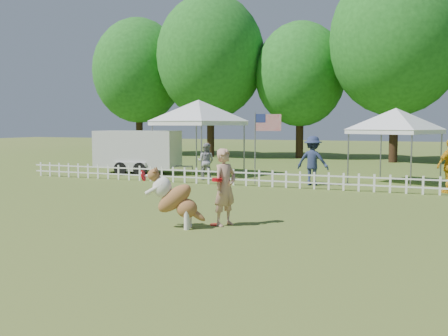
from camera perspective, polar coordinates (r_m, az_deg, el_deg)
name	(u,v)px	position (r m, az deg, el deg)	size (l,w,h in m)	color
ground	(195,224)	(11.36, -3.39, -6.37)	(120.00, 120.00, 0.00)	#3E611E
picket_fence	(279,179)	(17.82, 6.33, -1.27)	(22.00, 0.08, 0.60)	white
handler	(225,187)	(11.01, 0.11, -2.21)	(0.62, 0.41, 1.71)	tan
dog	(175,198)	(10.80, -5.58, -3.48)	(1.26, 0.42, 1.30)	brown
frisbee_on_turf	(215,225)	(11.19, -1.06, -6.48)	(0.22, 0.22, 0.02)	red
canopy_tent_left	(199,138)	(22.28, -2.91, 3.43)	(3.15, 3.15, 3.26)	white
canopy_tent_right	(395,147)	(20.00, 18.94, 2.32)	(2.70, 2.70, 2.80)	white
cargo_trailer	(138,152)	(23.12, -9.79, 1.85)	(4.54, 2.00, 2.00)	silver
flag_pole	(255,148)	(18.74, 3.57, 2.25)	(1.03, 0.11, 2.68)	gray
spectator_a	(206,161)	(20.15, -2.07, 0.75)	(0.72, 0.56, 1.49)	#949398
spectator_b	(313,161)	(18.60, 10.11, 0.83)	(1.17, 0.67, 1.82)	navy
tree_far_left	(139,80)	(37.81, -9.73, 9.88)	(6.60, 6.60, 11.00)	#1D5E1B
tree_left	(210,69)	(34.64, -1.55, 11.23)	(7.40, 7.40, 12.00)	#1D5E1B
tree_center_left	(300,84)	(33.58, 8.71, 9.49)	(6.00, 6.00, 9.80)	#1D5E1B
tree_center_right	(396,54)	(31.36, 19.05, 12.17)	(7.60, 7.60, 12.60)	#1D5E1B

